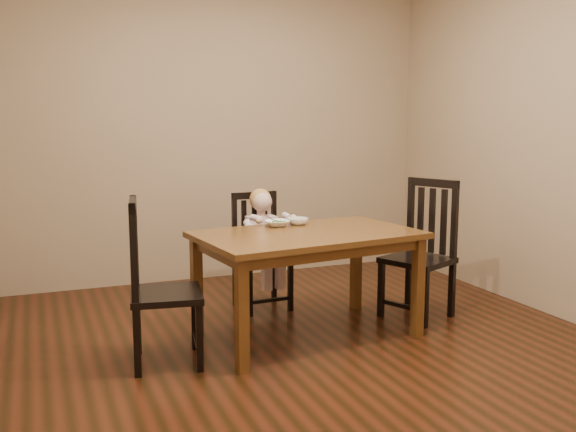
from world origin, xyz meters
name	(u,v)px	position (x,y,z in m)	size (l,w,h in m)	color
room	(305,139)	(0.00, 0.00, 1.35)	(4.01, 4.01, 2.71)	#3E1A0D
dining_table	(307,244)	(0.09, 0.17, 0.64)	(1.54, 1.03, 0.72)	#4C2E11
chair_child	(260,253)	(0.02, 0.94, 0.43)	(0.41, 0.39, 0.90)	black
chair_left	(157,286)	(-0.94, 0.06, 0.48)	(0.48, 0.50, 1.01)	black
chair_right	(421,251)	(1.07, 0.28, 0.49)	(0.56, 0.57, 1.03)	black
toddler	(262,238)	(0.03, 0.89, 0.56)	(0.29, 0.37, 0.50)	silver
bowl_peas	(277,223)	(-0.02, 0.46, 0.74)	(0.17, 0.17, 0.04)	white
bowl_veg	(298,221)	(0.15, 0.47, 0.75)	(0.15, 0.15, 0.05)	white
fork	(273,221)	(-0.05, 0.43, 0.77)	(0.06, 0.12, 0.05)	silver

